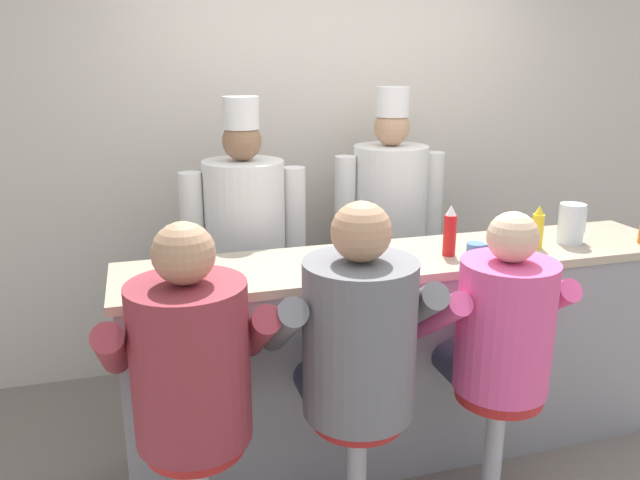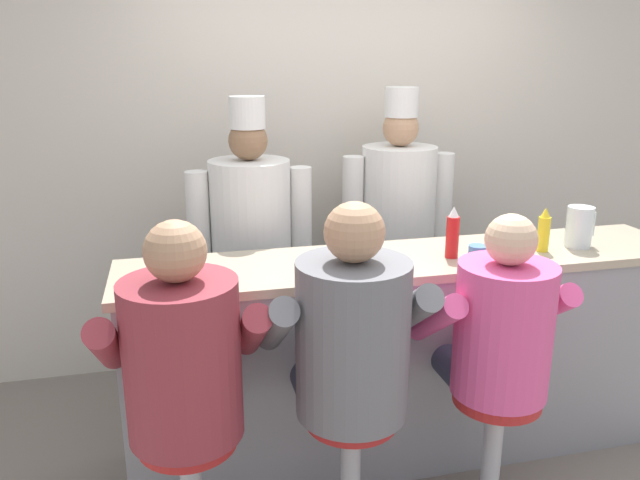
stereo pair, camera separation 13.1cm
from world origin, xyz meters
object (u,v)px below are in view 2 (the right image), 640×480
Objects in this scene: breakfast_plate at (178,278)px; cook_in_whites_near at (251,242)px; mustard_bottle_yellow at (544,231)px; cereal_bowl at (346,269)px; cook_in_whites_far at (397,222)px; water_pitcher_clear at (579,227)px; coffee_mug_blue at (478,255)px; ketchup_bottle_red at (453,234)px; diner_seated_grey at (350,345)px; diner_seated_pink at (498,338)px; diner_seated_maroon at (183,367)px.

cook_in_whites_near is at bearing 61.71° from breakfast_plate.
mustard_bottle_yellow is 1.03m from cereal_bowl.
breakfast_plate is at bearing 173.27° from cereal_bowl.
cook_in_whites_far is at bearing 114.55° from mustard_bottle_yellow.
mustard_bottle_yellow reaches higher than water_pitcher_clear.
cook_in_whites_near is at bearing 136.67° from coffee_mug_blue.
ketchup_bottle_red is 0.17m from coffee_mug_blue.
coffee_mug_blue is 0.07× the size of cook_in_whites_far.
breakfast_plate is at bearing -118.29° from cook_in_whites_near.
ketchup_bottle_red is at bearing 36.49° from diner_seated_grey.
mustard_bottle_yellow is 1.06× the size of water_pitcher_clear.
diner_seated_pink reaches higher than cereal_bowl.
cook_in_whites_far reaches higher than diner_seated_grey.
diner_seated_grey is at bearing -34.80° from breakfast_plate.
diner_seated_grey reaches higher than mustard_bottle_yellow.
ketchup_bottle_red is 0.83m from diner_seated_grey.
ketchup_bottle_red is at bearing 20.35° from diner_seated_maroon.
cereal_bowl is at bearing -6.73° from breakfast_plate.
coffee_mug_blue is at bearing -89.76° from cook_in_whites_far.
cook_in_whites_near is (-1.33, 0.74, -0.18)m from mustard_bottle_yellow.
coffee_mug_blue is at bearing 78.95° from diner_seated_pink.
coffee_mug_blue is at bearing -162.76° from mustard_bottle_yellow.
diner_seated_pink is at bearing -0.41° from diner_seated_grey.
diner_seated_grey is at bearing -103.27° from cereal_bowl.
diner_seated_grey is 0.63m from diner_seated_pink.
cook_in_whites_near reaches higher than water_pitcher_clear.
diner_seated_grey is at bearing -79.49° from cook_in_whites_near.
breakfast_plate is 0.13× the size of cook_in_whites_far.
diner_seated_pink reaches higher than ketchup_bottle_red.
cereal_bowl is 0.90m from cook_in_whites_near.
coffee_mug_blue is (1.33, -0.11, 0.03)m from breakfast_plate.
diner_seated_maroon is 0.63m from diner_seated_grey.
breakfast_plate is (-1.73, -0.02, -0.09)m from mustard_bottle_yellow.
diner_seated_grey reaches higher than breakfast_plate.
mustard_bottle_yellow is at bearing -173.43° from water_pitcher_clear.
cook_in_whites_far is at bearing 125.51° from water_pitcher_clear.
diner_seated_pink reaches higher than mustard_bottle_yellow.
breakfast_plate is 1.36m from diner_seated_pink.
cook_in_whites_far is (1.32, 0.91, -0.07)m from breakfast_plate.
water_pitcher_clear is 0.14× the size of diner_seated_grey.
coffee_mug_blue reaches higher than cereal_bowl.
diner_seated_maroon is (-1.74, -0.46, -0.28)m from mustard_bottle_yellow.
breakfast_plate is 1.81× the size of coffee_mug_blue.
breakfast_plate is 0.13× the size of cook_in_whites_near.
mustard_bottle_yellow is 0.16× the size of diner_seated_pink.
diner_seated_maroon is 0.98× the size of diner_seated_grey.
diner_seated_pink is at bearing -33.12° from cereal_bowl.
diner_seated_pink is (-0.07, -0.33, -0.25)m from coffee_mug_blue.
mustard_bottle_yellow is 0.15× the size of diner_seated_grey.
cook_in_whites_near reaches higher than cereal_bowl.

